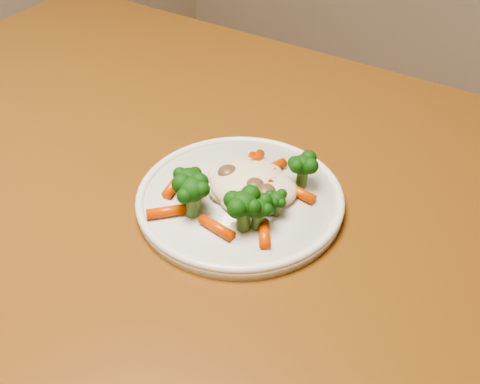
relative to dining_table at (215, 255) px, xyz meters
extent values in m
cube|color=brown|center=(0.00, 0.00, 0.07)|extent=(1.31, 0.92, 0.04)
cube|color=brown|center=(-0.59, 0.31, -0.30)|extent=(0.06, 0.06, 0.71)
cylinder|color=white|center=(0.03, 0.01, 0.10)|extent=(0.24, 0.24, 0.01)
ellipsoid|color=#F3E2C2|center=(0.03, 0.02, 0.13)|extent=(0.10, 0.09, 0.04)
ellipsoid|color=black|center=(-0.01, -0.03, 0.13)|extent=(0.04, 0.04, 0.04)
ellipsoid|color=black|center=(0.01, -0.05, 0.13)|extent=(0.05, 0.05, 0.04)
ellipsoid|color=black|center=(0.07, -0.03, 0.13)|extent=(0.05, 0.05, 0.04)
ellipsoid|color=black|center=(0.08, -0.02, 0.13)|extent=(0.04, 0.04, 0.04)
ellipsoid|color=black|center=(0.08, 0.01, 0.12)|extent=(0.03, 0.03, 0.03)
ellipsoid|color=black|center=(0.08, 0.07, 0.13)|extent=(0.04, 0.04, 0.04)
cylinder|color=#E14A05|center=(0.01, 0.07, 0.11)|extent=(0.02, 0.04, 0.01)
cylinder|color=#E14A05|center=(0.03, 0.07, 0.11)|extent=(0.02, 0.04, 0.01)
cylinder|color=#E14A05|center=(0.09, 0.05, 0.11)|extent=(0.04, 0.01, 0.01)
cylinder|color=#E14A05|center=(-0.04, -0.02, 0.11)|extent=(0.02, 0.05, 0.01)
cylinder|color=#E14A05|center=(-0.01, -0.06, 0.11)|extent=(0.04, 0.05, 0.01)
cylinder|color=#E14A05|center=(0.05, -0.05, 0.11)|extent=(0.05, 0.02, 0.01)
cylinder|color=#E14A05|center=(0.09, -0.03, 0.11)|extent=(0.03, 0.04, 0.01)
cylinder|color=#E14A05|center=(0.05, 0.01, 0.13)|extent=(0.02, 0.05, 0.01)
cylinder|color=#E14A05|center=(0.02, 0.04, 0.13)|extent=(0.03, 0.04, 0.01)
cylinder|color=#E14A05|center=(0.02, 0.06, 0.11)|extent=(0.04, 0.05, 0.01)
ellipsoid|color=brown|center=(0.05, 0.01, 0.13)|extent=(0.02, 0.02, 0.02)
ellipsoid|color=brown|center=(0.06, 0.01, 0.13)|extent=(0.02, 0.02, 0.02)
ellipsoid|color=brown|center=(0.01, 0.02, 0.13)|extent=(0.03, 0.03, 0.02)
cube|color=beige|center=(0.03, 0.04, 0.13)|extent=(0.02, 0.02, 0.01)
cube|color=beige|center=(0.04, 0.05, 0.13)|extent=(0.02, 0.02, 0.01)
camera|label=1|loc=(0.35, -0.42, 0.55)|focal=45.00mm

